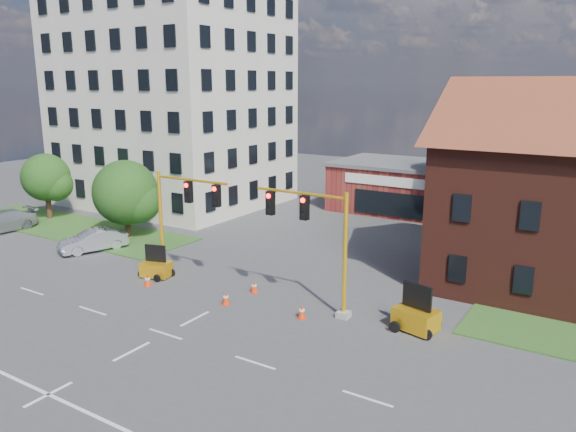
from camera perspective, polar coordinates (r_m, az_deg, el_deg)
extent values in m
plane|color=#454547|center=(26.62, -12.35, -11.63)|extent=(120.00, 120.00, 0.00)
cube|color=#315720|center=(47.30, -21.22, -1.06)|extent=(22.00, 6.00, 0.08)
cube|color=beige|center=(53.90, -11.71, 11.96)|extent=(18.00, 15.00, 20.00)
cube|color=maroon|center=(50.81, 11.91, 2.79)|extent=(12.00, 8.00, 4.00)
cube|color=#555557|center=(50.47, 12.03, 5.18)|extent=(12.40, 8.40, 0.30)
cube|color=white|center=(46.88, 10.23, 3.47)|extent=(8.00, 0.10, 0.80)
cube|color=black|center=(47.24, 10.13, 1.20)|extent=(6.00, 0.10, 2.00)
cylinder|color=#331D12|center=(46.08, 18.17, 1.52)|extent=(0.44, 0.44, 4.31)
sphere|color=#1E4916|center=(45.48, 18.53, 6.35)|extent=(6.96, 6.96, 6.96)
sphere|color=#1E4916|center=(45.58, 20.22, 4.99)|extent=(4.87, 4.87, 4.87)
cylinder|color=#331D12|center=(42.76, -16.00, -0.54)|extent=(0.44, 0.44, 2.38)
sphere|color=#1E4916|center=(42.31, -16.18, 2.30)|extent=(4.71, 4.71, 4.71)
sphere|color=#1E4916|center=(41.92, -14.97, 1.53)|extent=(3.30, 3.30, 3.30)
cylinder|color=#331D12|center=(50.81, -23.14, 1.11)|extent=(0.44, 0.44, 2.49)
sphere|color=#1E4916|center=(50.41, -23.38, 3.63)|extent=(3.92, 3.92, 3.92)
sphere|color=#1E4916|center=(50.03, -22.53, 2.98)|extent=(2.75, 2.75, 2.75)
cube|color=gray|center=(34.46, -12.52, -5.49)|extent=(0.60, 0.60, 0.30)
cylinder|color=#FFB015|center=(33.64, -12.77, -0.73)|extent=(0.20, 0.20, 6.20)
cylinder|color=#FFB015|center=(31.37, -9.79, 3.63)|extent=(5.00, 0.14, 0.14)
cube|color=black|center=(31.66, -10.07, 2.42)|extent=(0.40, 0.32, 1.20)
cube|color=black|center=(30.37, -7.28, 2.05)|extent=(0.40, 0.32, 1.20)
sphere|color=#FF0C07|center=(31.46, -10.32, 3.08)|extent=(0.24, 0.24, 0.24)
cube|color=gray|center=(27.79, 5.67, -9.92)|extent=(0.60, 0.60, 0.30)
cylinder|color=#FFB015|center=(26.76, 5.81, -4.11)|extent=(0.20, 0.20, 6.20)
cylinder|color=#FFB015|center=(27.24, 1.25, 2.34)|extent=(5.00, 0.14, 0.14)
cube|color=black|center=(27.25, 1.69, 0.84)|extent=(0.40, 0.32, 1.20)
cube|color=black|center=(28.30, -1.79, 1.32)|extent=(0.40, 0.32, 1.20)
sphere|color=#FF0C07|center=(27.02, 1.50, 1.60)|extent=(0.24, 0.24, 0.24)
cube|color=#FFB015|center=(33.83, -13.23, -5.26)|extent=(1.89, 1.52, 0.82)
cube|color=black|center=(33.54, -13.32, -3.70)|extent=(1.26, 0.47, 1.01)
cube|color=#FFB015|center=(26.77, 12.87, -10.15)|extent=(2.15, 1.68, 0.95)
cube|color=black|center=(26.35, 12.99, -7.93)|extent=(1.47, 0.47, 1.16)
cube|color=red|center=(32.67, -14.05, -6.88)|extent=(0.38, 0.38, 0.04)
cone|color=red|center=(32.56, -14.08, -6.34)|extent=(0.40, 0.40, 0.70)
cylinder|color=white|center=(32.53, -14.09, -6.22)|extent=(0.27, 0.27, 0.09)
cube|color=red|center=(30.79, -3.45, -7.76)|extent=(0.38, 0.38, 0.04)
cone|color=red|center=(30.68, -3.46, -7.18)|extent=(0.40, 0.40, 0.70)
cylinder|color=white|center=(30.65, -3.46, -7.06)|extent=(0.27, 0.27, 0.09)
cube|color=red|center=(29.38, -6.31, -8.89)|extent=(0.38, 0.38, 0.04)
cone|color=red|center=(29.26, -6.33, -8.29)|extent=(0.40, 0.40, 0.70)
cylinder|color=white|center=(29.23, -6.33, -8.16)|extent=(0.27, 0.27, 0.09)
cube|color=red|center=(27.62, 1.41, -10.31)|extent=(0.38, 0.38, 0.04)
cone|color=red|center=(27.49, 1.41, -9.68)|extent=(0.40, 0.40, 0.70)
cylinder|color=white|center=(27.46, 1.41, -9.54)|extent=(0.27, 0.27, 0.09)
imported|color=white|center=(34.04, 20.72, -5.26)|extent=(5.46, 2.86, 1.47)
imported|color=#ADAFB5|center=(40.13, -19.19, -2.36)|extent=(3.08, 4.70, 1.46)
imported|color=#ADAFB5|center=(47.94, -27.24, -0.55)|extent=(2.60, 5.57, 1.57)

